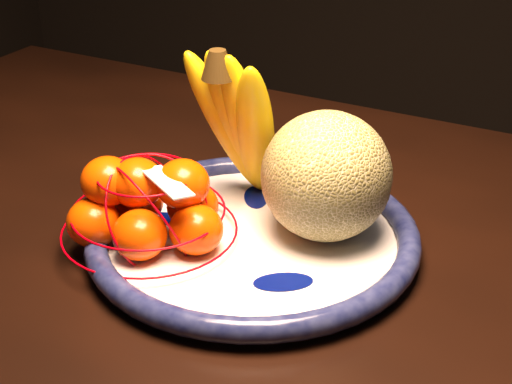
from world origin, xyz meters
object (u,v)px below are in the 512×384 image
(cantaloupe, at_px, (326,176))
(mandarin_bag, at_px, (149,207))
(dining_table, at_px, (261,299))
(banana_bunch, at_px, (241,118))
(fruit_bowl, at_px, (253,237))

(cantaloupe, height_order, mandarin_bag, cantaloupe)
(dining_table, bearing_deg, cantaloupe, 25.62)
(dining_table, bearing_deg, banana_bunch, 134.67)
(fruit_bowl, bearing_deg, banana_bunch, 120.47)
(mandarin_bag, bearing_deg, cantaloupe, 25.02)
(fruit_bowl, xyz_separation_m, banana_bunch, (-0.05, 0.08, 0.11))
(dining_table, distance_m, cantaloupe, 0.19)
(dining_table, xyz_separation_m, fruit_bowl, (-0.00, -0.01, 0.10))
(fruit_bowl, distance_m, cantaloupe, 0.11)
(dining_table, distance_m, fruit_bowl, 0.10)
(dining_table, relative_size, cantaloupe, 11.00)
(fruit_bowl, xyz_separation_m, cantaloupe, (0.07, 0.04, 0.08))
(cantaloupe, xyz_separation_m, mandarin_bag, (-0.18, -0.09, -0.03))
(dining_table, relative_size, banana_bunch, 7.34)
(dining_table, height_order, mandarin_bag, mandarin_bag)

